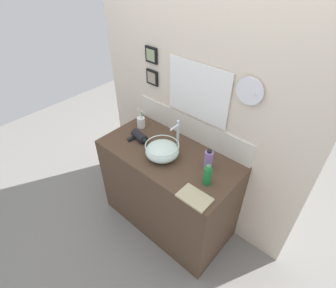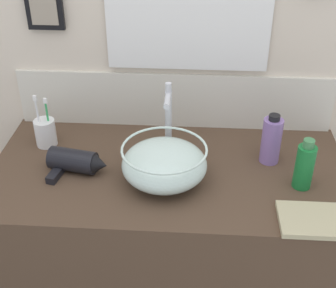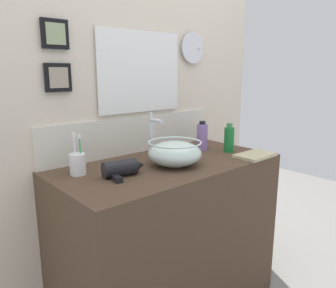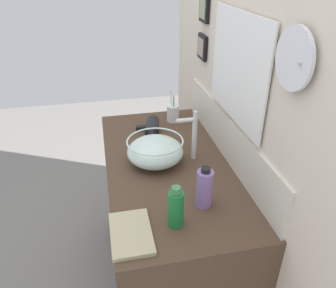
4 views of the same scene
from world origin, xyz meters
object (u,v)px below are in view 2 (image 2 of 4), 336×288
object	(u,v)px
glass_bowl_sink	(164,164)
soap_dispenser	(271,140)
lotion_bottle	(305,166)
hand_towel	(319,220)
hair_drier	(76,162)
toothbrush_cup	(45,132)
faucet	(168,114)

from	to	relation	value
glass_bowl_sink	soap_dispenser	bearing A→B (deg)	21.24
lotion_bottle	glass_bowl_sink	bearing A→B (deg)	179.89
lotion_bottle	hand_towel	xyz separation A→B (m)	(0.02, -0.17, -0.07)
hair_drier	hand_towel	xyz separation A→B (m)	(0.74, -0.20, -0.03)
hair_drier	lotion_bottle	world-z (taller)	lotion_bottle
toothbrush_cup	soap_dispenser	bearing A→B (deg)	-3.68
faucet	soap_dispenser	bearing A→B (deg)	-7.70
faucet	lotion_bottle	distance (m)	0.47
faucet	hand_towel	bearing A→B (deg)	-37.79
lotion_bottle	soap_dispenser	distance (m)	0.16
lotion_bottle	soap_dispenser	world-z (taller)	soap_dispenser
toothbrush_cup	soap_dispenser	distance (m)	0.79
faucet	soap_dispenser	distance (m)	0.36
faucet	soap_dispenser	world-z (taller)	faucet
toothbrush_cup	soap_dispenser	size ratio (longest dim) A/B	1.12
hair_drier	hand_towel	bearing A→B (deg)	-15.18
soap_dispenser	toothbrush_cup	bearing A→B (deg)	176.32
hair_drier	toothbrush_cup	world-z (taller)	toothbrush_cup
hair_drier	lotion_bottle	bearing A→B (deg)	-2.60
toothbrush_cup	soap_dispenser	world-z (taller)	toothbrush_cup
faucet	hair_drier	distance (m)	0.34
faucet	lotion_bottle	world-z (taller)	faucet
glass_bowl_sink	faucet	world-z (taller)	faucet
glass_bowl_sink	toothbrush_cup	size ratio (longest dim) A/B	1.36
hair_drier	toothbrush_cup	xyz separation A→B (m)	(-0.15, 0.15, 0.01)
hair_drier	soap_dispenser	size ratio (longest dim) A/B	1.17
lotion_bottle	soap_dispenser	bearing A→B (deg)	122.34
toothbrush_cup	lotion_bottle	size ratio (longest dim) A/B	1.16
hair_drier	toothbrush_cup	distance (m)	0.21
lotion_bottle	hair_drier	bearing A→B (deg)	177.40
hair_drier	hand_towel	distance (m)	0.77
hair_drier	soap_dispenser	xyz separation A→B (m)	(0.64, 0.10, 0.05)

